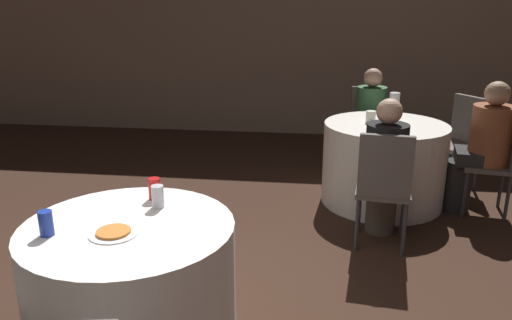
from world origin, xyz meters
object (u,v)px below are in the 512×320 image
(chair_far_northeast, at_px, (461,134))
(soda_can_silver, at_px, (158,197))
(chair_far_east, at_px, (500,154))
(soda_can_blue, at_px, (46,223))
(table_near, at_px, (133,292))
(chair_far_south, at_px, (384,181))
(chair_far_north, at_px, (368,121))
(person_black_shirt, at_px, (384,171))
(pizza_plate_near, at_px, (114,232))
(person_floral_shirt, at_px, (481,147))
(bottle_far, at_px, (394,108))
(table_far, at_px, (383,164))
(soda_can_red, at_px, (154,189))
(person_green_jacket, at_px, (371,123))

(chair_far_northeast, bearing_deg, soda_can_silver, 105.86)
(chair_far_east, bearing_deg, soda_can_blue, 139.07)
(table_near, relative_size, chair_far_south, 1.15)
(chair_far_south, bearing_deg, chair_far_northeast, 65.33)
(chair_far_north, height_order, person_black_shirt, person_black_shirt)
(pizza_plate_near, bearing_deg, person_black_shirt, 48.72)
(person_floral_shirt, distance_m, bottle_far, 0.82)
(chair_far_east, bearing_deg, chair_far_northeast, 21.53)
(table_far, bearing_deg, table_near, -122.84)
(table_near, relative_size, chair_far_northeast, 1.15)
(table_near, distance_m, soda_can_blue, 0.57)
(soda_can_red, relative_size, bottle_far, 0.45)
(table_near, height_order, person_floral_shirt, person_floral_shirt)
(person_black_shirt, relative_size, soda_can_blue, 9.37)
(chair_far_north, distance_m, person_floral_shirt, 1.40)
(table_far, height_order, soda_can_blue, soda_can_blue)
(person_green_jacket, relative_size, bottle_far, 4.19)
(soda_can_blue, bearing_deg, person_green_jacket, 61.45)
(table_near, relative_size, table_far, 0.95)
(pizza_plate_near, relative_size, soda_can_blue, 1.92)
(chair_far_northeast, distance_m, bottle_far, 0.94)
(person_floral_shirt, relative_size, bottle_far, 4.32)
(chair_far_northeast, bearing_deg, person_black_shirt, 112.13)
(chair_far_north, height_order, chair_far_northeast, same)
(person_floral_shirt, bearing_deg, soda_can_red, 138.38)
(chair_far_south, height_order, person_black_shirt, person_black_shirt)
(chair_far_north, bearing_deg, bottle_far, 94.42)
(person_black_shirt, distance_m, soda_can_silver, 1.91)
(table_near, xyz_separation_m, person_green_jacket, (1.47, 3.16, 0.20))
(chair_far_south, relative_size, soda_can_blue, 7.53)
(chair_far_east, xyz_separation_m, chair_far_northeast, (-0.15, 0.70, 0.00))
(table_far, bearing_deg, chair_far_northeast, 33.94)
(pizza_plate_near, distance_m, bottle_far, 3.01)
(person_black_shirt, height_order, soda_can_blue, person_black_shirt)
(chair_far_east, bearing_deg, person_green_jacket, 55.88)
(chair_far_north, bearing_deg, soda_can_silver, 62.06)
(soda_can_red, bearing_deg, person_green_jacket, 62.79)
(chair_far_east, relative_size, chair_far_northeast, 1.00)
(chair_far_east, relative_size, chair_far_south, 1.00)
(table_near, bearing_deg, chair_far_northeast, 51.25)
(table_far, height_order, person_green_jacket, person_green_jacket)
(chair_far_northeast, distance_m, person_floral_shirt, 0.67)
(person_black_shirt, xyz_separation_m, pizza_plate_near, (-1.46, -1.66, 0.19))
(table_near, distance_m, table_far, 2.81)
(soda_can_red, bearing_deg, soda_can_silver, -63.39)
(chair_far_northeast, bearing_deg, bottle_far, 88.23)
(table_far, relative_size, soda_can_red, 9.13)
(person_green_jacket, height_order, soda_can_red, person_green_jacket)
(person_black_shirt, bearing_deg, bottle_far, 86.43)
(person_green_jacket, distance_m, soda_can_silver, 3.24)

